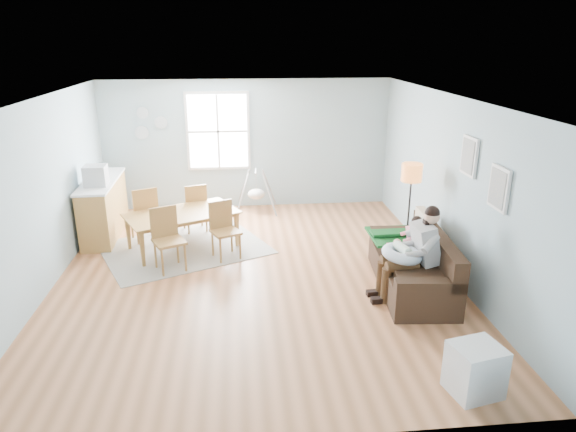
{
  "coord_description": "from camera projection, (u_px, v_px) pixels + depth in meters",
  "views": [
    {
      "loc": [
        -0.2,
        -7.25,
        3.5
      ],
      "look_at": [
        0.51,
        -0.14,
        1.0
      ],
      "focal_mm": 32.0,
      "sensor_mm": 36.0,
      "label": 1
    }
  ],
  "objects": [
    {
      "name": "room",
      "position": [
        251.0,
        118.0,
        7.19
      ],
      "size": [
        8.4,
        9.4,
        3.9
      ],
      "color": "#985B36"
    },
    {
      "name": "window",
      "position": [
        218.0,
        131.0,
        10.64
      ],
      "size": [
        1.32,
        0.08,
        1.62
      ],
      "color": "silver",
      "rests_on": "room"
    },
    {
      "name": "pictures",
      "position": [
        483.0,
        171.0,
        6.66
      ],
      "size": [
        0.05,
        1.34,
        0.74
      ],
      "color": "silver",
      "rests_on": "room"
    },
    {
      "name": "wall_plates",
      "position": [
        148.0,
        124.0,
        10.45
      ],
      "size": [
        0.67,
        0.02,
        0.66
      ],
      "color": "#8E9EAA",
      "rests_on": "room"
    },
    {
      "name": "sofa",
      "position": [
        415.0,
        268.0,
        7.5
      ],
      "size": [
        1.08,
        2.17,
        0.85
      ],
      "color": "black",
      "rests_on": "room"
    },
    {
      "name": "green_throw",
      "position": [
        401.0,
        236.0,
        8.08
      ],
      "size": [
        0.96,
        0.84,
        0.04
      ],
      "primitive_type": "cube",
      "rotation": [
        0.0,
        0.0,
        -0.0
      ],
      "color": "#12511B",
      "rests_on": "sofa"
    },
    {
      "name": "beige_pillow",
      "position": [
        423.0,
        226.0,
        7.87
      ],
      "size": [
        0.15,
        0.49,
        0.48
      ],
      "primitive_type": "cube",
      "rotation": [
        0.0,
        0.0,
        -0.04
      ],
      "color": "#BDB390",
      "rests_on": "sofa"
    },
    {
      "name": "father",
      "position": [
        414.0,
        250.0,
        7.07
      ],
      "size": [
        0.95,
        0.45,
        1.35
      ],
      "color": "gray",
      "rests_on": "sofa"
    },
    {
      "name": "nursing_pillow",
      "position": [
        402.0,
        254.0,
        7.09
      ],
      "size": [
        0.6,
        0.58,
        0.23
      ],
      "primitive_type": "torus",
      "rotation": [
        0.0,
        0.14,
        -0.03
      ],
      "color": "#C8DFFB",
      "rests_on": "father"
    },
    {
      "name": "infant",
      "position": [
        401.0,
        247.0,
        7.1
      ],
      "size": [
        0.2,
        0.39,
        0.14
      ],
      "color": "silver",
      "rests_on": "nursing_pillow"
    },
    {
      "name": "toddler",
      "position": [
        409.0,
        237.0,
        7.55
      ],
      "size": [
        0.54,
        0.31,
        0.82
      ],
      "color": "silver",
      "rests_on": "sofa"
    },
    {
      "name": "floor_lamp",
      "position": [
        411.0,
        181.0,
        8.18
      ],
      "size": [
        0.32,
        0.32,
        1.61
      ],
      "color": "black",
      "rests_on": "room"
    },
    {
      "name": "storage_cube",
      "position": [
        474.0,
        370.0,
        5.26
      ],
      "size": [
        0.57,
        0.53,
        0.55
      ],
      "color": "silver",
      "rests_on": "room"
    },
    {
      "name": "rug",
      "position": [
        185.0,
        248.0,
        8.98
      ],
      "size": [
        3.25,
        2.93,
        0.01
      ],
      "primitive_type": "cube",
      "rotation": [
        0.0,
        0.0,
        0.42
      ],
      "color": "gray",
      "rests_on": "room"
    },
    {
      "name": "dining_table",
      "position": [
        184.0,
        231.0,
        8.88
      ],
      "size": [
        2.11,
        1.73,
        0.65
      ],
      "primitive_type": "imported",
      "rotation": [
        0.0,
        0.0,
        0.45
      ],
      "color": "#956230",
      "rests_on": "rug"
    },
    {
      "name": "chair_sw",
      "position": [
        167.0,
        234.0,
        8.04
      ],
      "size": [
        0.6,
        0.6,
        1.0
      ],
      "color": "olive",
      "rests_on": "rug"
    },
    {
      "name": "chair_se",
      "position": [
        223.0,
        226.0,
        8.49
      ],
      "size": [
        0.57,
        0.57,
        0.95
      ],
      "color": "olive",
      "rests_on": "rug"
    },
    {
      "name": "chair_nw",
      "position": [
        145.0,
        211.0,
        9.1
      ],
      "size": [
        0.61,
        0.61,
        1.01
      ],
      "color": "olive",
      "rests_on": "rug"
    },
    {
      "name": "chair_ne",
      "position": [
        195.0,
        205.0,
        9.57
      ],
      "size": [
        0.54,
        0.54,
        0.94
      ],
      "color": "olive",
      "rests_on": "rug"
    },
    {
      "name": "counter",
      "position": [
        104.0,
        207.0,
        9.45
      ],
      "size": [
        0.6,
        1.9,
        1.06
      ],
      "color": "#956230",
      "rests_on": "room"
    },
    {
      "name": "monitor",
      "position": [
        95.0,
        175.0,
        8.88
      ],
      "size": [
        0.38,
        0.36,
        0.35
      ],
      "color": "#ABACB0",
      "rests_on": "counter"
    },
    {
      "name": "baby_swing",
      "position": [
        256.0,
        193.0,
        10.78
      ],
      "size": [
        0.9,
        0.92,
        0.88
      ],
      "color": "#ABACB0",
      "rests_on": "room"
    }
  ]
}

